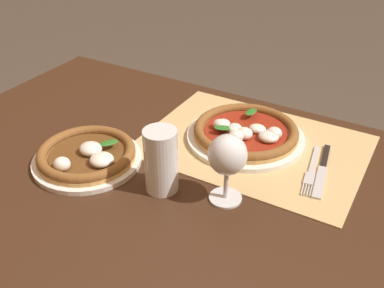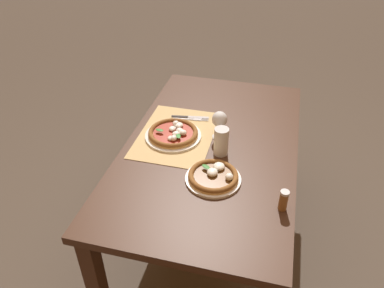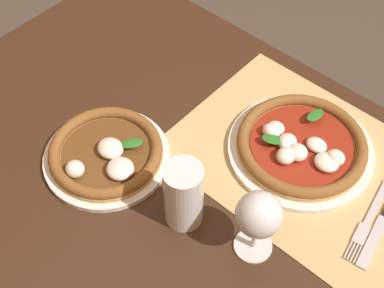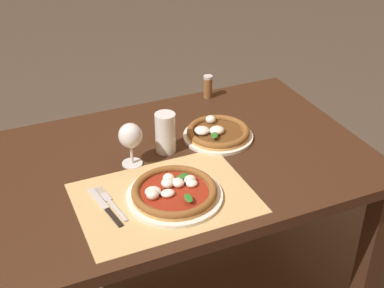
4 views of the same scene
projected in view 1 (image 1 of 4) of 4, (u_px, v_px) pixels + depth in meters
The scene contains 8 objects.
dining_table at pixel (202, 216), 1.05m from camera, with size 1.49×0.87×0.74m.
paper_placemat at pixel (254, 145), 1.12m from camera, with size 0.54×0.39×0.00m, color tan.
pizza_near at pixel (246, 133), 1.13m from camera, with size 0.30×0.30×0.05m.
pizza_far at pixel (87, 155), 1.05m from camera, with size 0.26×0.26×0.05m.
wine_glass at pixel (227, 158), 0.89m from camera, with size 0.08×0.08×0.16m.
pint_glass at pixel (161, 162), 0.94m from camera, with size 0.07×0.07×0.15m.
fork at pixel (312, 170), 1.03m from camera, with size 0.05×0.20×0.00m.
knife at pixel (322, 170), 1.03m from camera, with size 0.05×0.21×0.01m.
Camera 1 is at (-0.37, 0.70, 1.35)m, focal length 42.00 mm.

